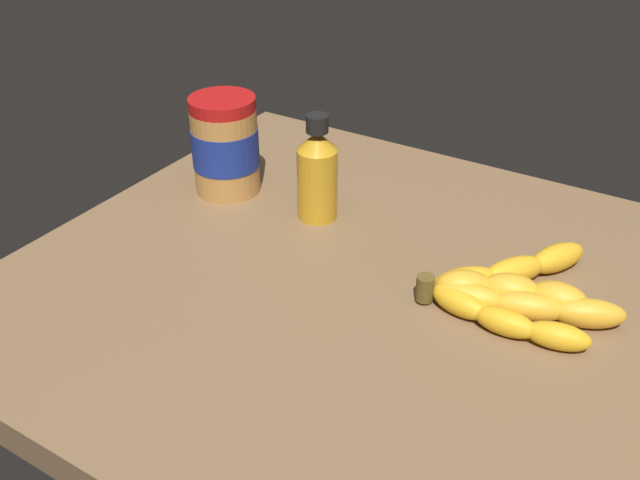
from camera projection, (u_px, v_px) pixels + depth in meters
ground_plane at (342, 287)px, 83.30cm from camera, size 73.22×72.07×4.06cm
banana_bunch at (513, 294)px, 76.02cm from camera, size 21.52×20.20×3.76cm
peanut_butter_jar at (225, 146)px, 96.16cm from camera, size 9.24×9.24×13.68cm
honey_bottle at (317, 173)px, 89.97cm from camera, size 5.28×5.28×14.30cm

